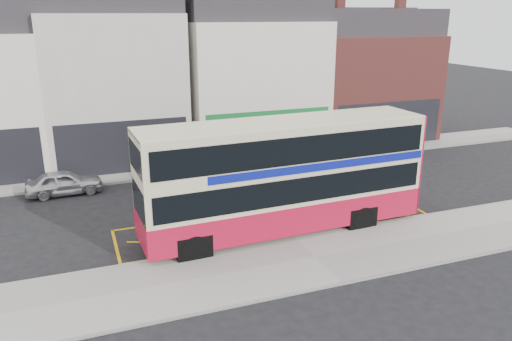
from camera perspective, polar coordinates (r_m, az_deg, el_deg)
name	(u,v)px	position (r m, az deg, el deg)	size (l,w,h in m)	color
ground	(290,236)	(21.33, 3.91, -7.49)	(120.00, 120.00, 0.00)	black
pavement	(315,258)	(19.44, 6.75, -9.94)	(40.00, 4.00, 0.15)	#979490
kerb	(294,238)	(20.99, 4.34, -7.70)	(40.00, 0.15, 0.15)	gray
far_pavement	(217,164)	(30.99, -4.49, 0.73)	(50.00, 3.00, 0.15)	#979490
road_markings	(275,222)	(22.66, 2.24, -5.88)	(14.00, 3.40, 0.01)	#D5A00B
terrace_left	(112,75)	(32.84, -16.13, 10.42)	(8.00, 8.01, 11.80)	beige
terrace_green_shop	(248,73)	(34.77, -0.92, 11.04)	(9.00, 8.01, 11.30)	silver
terrace_right	(361,75)	(38.77, 11.93, 10.60)	(9.00, 8.01, 10.30)	brown
double_decker_bus	(285,175)	(20.89, 3.28, -0.51)	(12.22, 3.23, 4.84)	beige
bus_stop_post	(233,208)	(19.39, -2.70, -4.29)	(0.68, 0.13, 2.72)	black
car_silver	(64,182)	(27.66, -21.10, -1.28)	(1.52, 3.78, 1.29)	silver
car_grey	(177,166)	(28.86, -8.99, 0.47)	(1.36, 3.91, 1.29)	#373A3E
car_white	(356,147)	(33.13, 11.31, 2.64)	(1.91, 4.69, 1.36)	silver
street_tree_right	(298,98)	(33.50, 4.80, 8.28)	(2.48, 2.48, 5.36)	black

